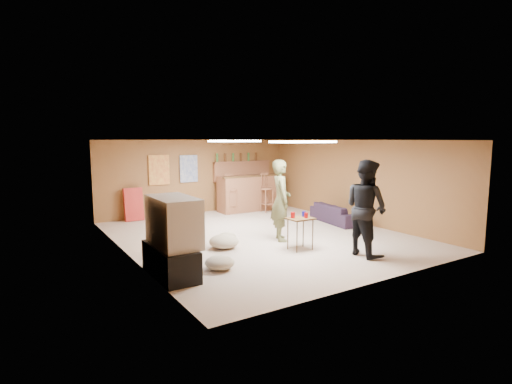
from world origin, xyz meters
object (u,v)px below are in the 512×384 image
tv_body (174,221)px  person_olive (281,200)px  person_black (366,208)px  sofa (337,213)px  tray_table (300,234)px  bar_counter (250,193)px

tv_body → person_olive: person_olive is taller
person_black → person_olive: bearing=25.1°
tv_body → person_black: size_ratio=0.60×
sofa → tray_table: (-2.49, -1.57, 0.08)m
person_black → sofa: (1.66, 2.52, -0.68)m
sofa → person_black: bearing=155.4°
tray_table → bar_counter: bearing=71.5°
bar_counter → person_black: size_ratio=1.09×
tv_body → person_black: bearing=-13.5°
person_olive → sofa: 2.57m
tv_body → bar_counter: (4.15, 4.45, -0.35)m
tv_body → person_olive: size_ratio=0.62×
person_olive → sofa: person_olive is taller
tray_table → person_olive: bearing=82.0°
tv_body → tray_table: bearing=2.2°
tv_body → sofa: size_ratio=0.66×
tv_body → tray_table: tv_body is taller
tv_body → tray_table: 2.76m
sofa → tray_table: 2.95m
person_black → tray_table: 1.39m
sofa → tray_table: bearing=131.1°
person_olive → tray_table: bearing=-164.7°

